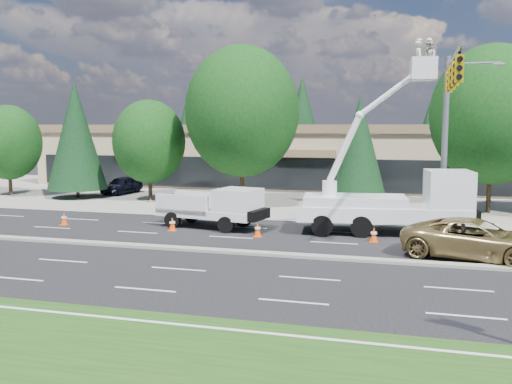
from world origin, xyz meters
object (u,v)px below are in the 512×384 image
(signal_mast, at_px, (449,112))
(minivan, at_px, (477,239))
(bucket_truck, at_px, (396,195))
(utility_pickup, at_px, (216,211))

(signal_mast, relative_size, minivan, 1.74)
(signal_mast, distance_m, bucket_truck, 4.78)
(utility_pickup, relative_size, bucket_truck, 0.62)
(signal_mast, height_order, minivan, signal_mast)
(signal_mast, xyz_separation_m, utility_pickup, (-11.62, -1.56, -5.17))
(bucket_truck, bearing_deg, signal_mast, 10.47)
(utility_pickup, bearing_deg, minivan, -5.54)
(utility_pickup, bearing_deg, signal_mast, 19.28)
(signal_mast, relative_size, utility_pickup, 1.72)
(signal_mast, xyz_separation_m, minivan, (0.97, -5.45, -5.25))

